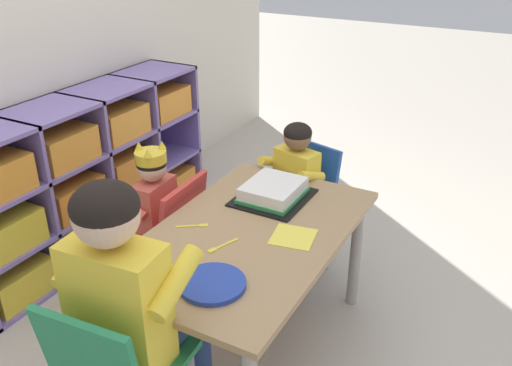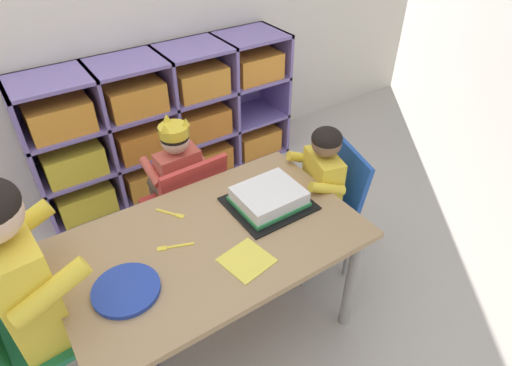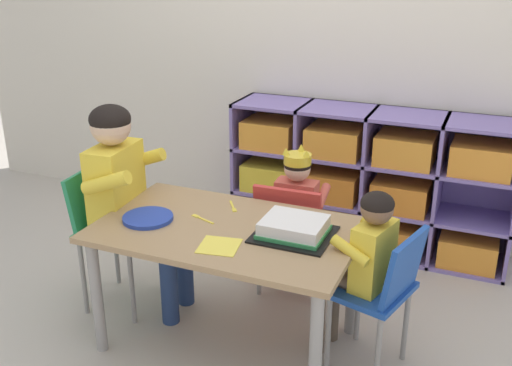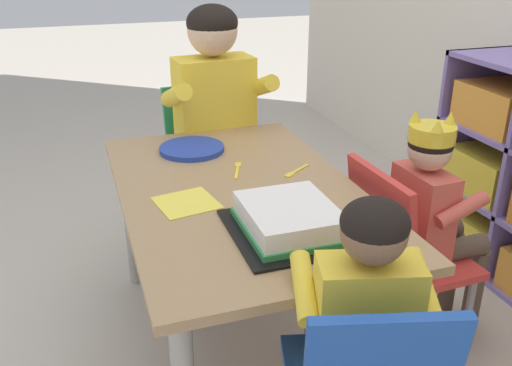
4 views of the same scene
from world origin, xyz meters
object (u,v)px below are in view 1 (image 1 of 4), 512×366
birthday_cake_on_tray (273,192)px  fork_by_napkin (194,226)px  classroom_chair_blue (170,232)px  classroom_chair_adult_side (115,366)px  classroom_chair_guest_side (302,198)px  fork_near_child_seat (221,246)px  child_with_crown (148,204)px  paper_plate_stack (212,284)px  guest_at_table_side (290,183)px  adult_helper_seated (130,291)px  activity_table (249,249)px

birthday_cake_on_tray → fork_by_napkin: birthday_cake_on_tray is taller
classroom_chair_blue → classroom_chair_adult_side: bearing=24.2°
classroom_chair_adult_side → birthday_cake_on_tray: classroom_chair_adult_side is taller
classroom_chair_guest_side → fork_near_child_seat: size_ratio=5.01×
child_with_crown → paper_plate_stack: (-0.48, -0.67, 0.10)m
classroom_chair_adult_side → guest_at_table_side: size_ratio=0.87×
classroom_chair_adult_side → birthday_cake_on_tray: bearing=-97.2°
adult_helper_seated → birthday_cake_on_tray: size_ratio=3.23×
activity_table → fork_near_child_seat: fork_near_child_seat is taller
classroom_chair_adult_side → fork_by_napkin: classroom_chair_adult_side is taller
classroom_chair_blue → child_with_crown: bearing=-90.2°
activity_table → paper_plate_stack: 0.37m
classroom_chair_guest_side → guest_at_table_side: (-0.10, 0.03, 0.12)m
activity_table → classroom_chair_adult_side: (-0.69, 0.09, -0.06)m
guest_at_table_side → paper_plate_stack: (-0.94, -0.16, 0.07)m
classroom_chair_blue → fork_by_napkin: (-0.20, -0.28, 0.22)m
child_with_crown → fork_near_child_seat: (-0.27, -0.57, 0.10)m
paper_plate_stack → child_with_crown: bearing=54.1°
classroom_chair_adult_side → paper_plate_stack: 0.39m
classroom_chair_blue → child_with_crown: size_ratio=0.80×
paper_plate_stack → activity_table: bearing=10.1°
activity_table → classroom_chair_adult_side: 0.70m
adult_helper_seated → paper_plate_stack: 0.27m
activity_table → paper_plate_stack: size_ratio=5.02×
activity_table → classroom_chair_guest_side: (0.68, 0.07, -0.10)m
classroom_chair_blue → classroom_chair_guest_side: (0.55, -0.42, 0.04)m
classroom_chair_blue → paper_plate_stack: classroom_chair_blue is taller
activity_table → classroom_chair_blue: (0.13, 0.49, -0.14)m
adult_helper_seated → birthday_cake_on_tray: adult_helper_seated is taller
classroom_chair_adult_side → birthday_cake_on_tray: (0.98, -0.05, 0.17)m
classroom_chair_adult_side → fork_near_child_seat: size_ratio=5.33×
classroom_chair_guest_side → fork_by_napkin: size_ratio=5.91×
classroom_chair_guest_side → fork_near_child_seat: bearing=-72.5°
classroom_chair_blue → fork_near_child_seat: classroom_chair_blue is taller
classroom_chair_blue → fork_by_napkin: bearing=53.4°
adult_helper_seated → fork_by_napkin: (0.51, 0.11, -0.06)m
fork_near_child_seat → classroom_chair_guest_side: bearing=22.9°
activity_table → classroom_chair_guest_side: size_ratio=1.70×
activity_table → fork_near_child_seat: 0.17m
classroom_chair_adult_side → fork_by_napkin: bearing=-83.6°
classroom_chair_guest_side → fork_by_napkin: (-0.74, 0.14, 0.18)m
classroom_chair_blue → fork_near_child_seat: (-0.27, -0.46, 0.22)m
adult_helper_seated → guest_at_table_side: 1.16m
classroom_chair_adult_side → classroom_chair_guest_side: classroom_chair_adult_side is taller
classroom_chair_adult_side → adult_helper_seated: adult_helper_seated is taller
child_with_crown → guest_at_table_side: (0.45, -0.51, 0.03)m
birthday_cake_on_tray → fork_near_child_seat: size_ratio=2.44×
child_with_crown → birthday_cake_on_tray: bearing=104.5°
guest_at_table_side → birthday_cake_on_tray: size_ratio=2.52×
classroom_chair_adult_side → adult_helper_seated: 0.24m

